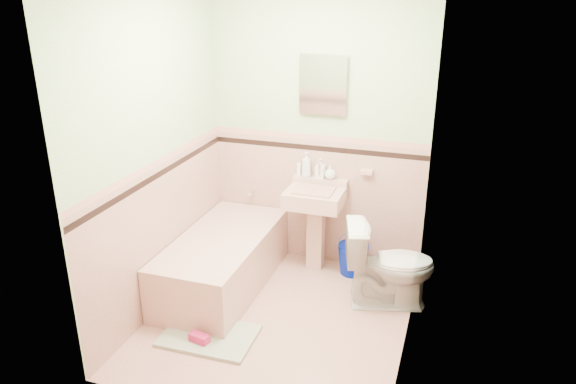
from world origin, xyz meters
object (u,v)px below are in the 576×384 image
(bucket, at_px, (353,259))
(medicine_cabinet, at_px, (323,85))
(soap_bottle_left, at_px, (306,165))
(sink, at_px, (314,231))
(shoe, at_px, (199,338))
(bathtub, at_px, (223,263))
(toilet, at_px, (389,265))
(soap_bottle_right, at_px, (330,172))
(soap_bottle_mid, at_px, (320,168))

(bucket, bearing_deg, medicine_cabinet, 156.70)
(soap_bottle_left, relative_size, bucket, 0.81)
(sink, relative_size, bucket, 2.82)
(sink, distance_m, shoe, 1.49)
(bathtub, xyz_separation_m, bucket, (1.04, 0.58, -0.08))
(sink, bearing_deg, bucket, 8.46)
(bathtub, distance_m, toilet, 1.44)
(shoe, bearing_deg, soap_bottle_right, 79.70)
(bathtub, distance_m, medicine_cabinet, 1.78)
(medicine_cabinet, distance_m, shoe, 2.33)
(toilet, bearing_deg, soap_bottle_right, 34.67)
(sink, relative_size, soap_bottle_left, 3.47)
(toilet, bearing_deg, shoe, 113.27)
(soap_bottle_left, relative_size, shoe, 1.51)
(sink, bearing_deg, soap_bottle_left, 126.59)
(soap_bottle_right, distance_m, shoe, 1.86)
(sink, height_order, soap_bottle_left, soap_bottle_left)
(soap_bottle_mid, bearing_deg, sink, -89.90)
(soap_bottle_right, height_order, shoe, soap_bottle_right)
(sink, height_order, soap_bottle_right, soap_bottle_right)
(soap_bottle_mid, distance_m, soap_bottle_right, 0.09)
(bathtub, relative_size, medicine_cabinet, 3.05)
(medicine_cabinet, distance_m, soap_bottle_mid, 0.76)
(sink, bearing_deg, soap_bottle_mid, 90.10)
(sink, bearing_deg, shoe, -110.05)
(shoe, bearing_deg, toilet, 49.40)
(medicine_cabinet, xyz_separation_m, soap_bottle_mid, (-0.00, -0.03, -0.75))
(medicine_cabinet, bearing_deg, toilet, -37.63)
(bathtub, relative_size, soap_bottle_left, 6.51)
(sink, bearing_deg, toilet, -26.03)
(bathtub, height_order, soap_bottle_left, soap_bottle_left)
(bucket, bearing_deg, soap_bottle_right, 155.08)
(soap_bottle_right, bearing_deg, bucket, -24.92)
(bucket, bearing_deg, shoe, -121.27)
(soap_bottle_left, bearing_deg, bathtub, -127.58)
(soap_bottle_mid, distance_m, shoe, 1.85)
(bathtub, distance_m, shoe, 0.87)
(soap_bottle_right, bearing_deg, medicine_cabinet, 161.76)
(toilet, relative_size, bucket, 2.59)
(bathtub, distance_m, sink, 0.88)
(soap_bottle_mid, bearing_deg, bucket, -19.16)
(bathtub, xyz_separation_m, sink, (0.68, 0.53, 0.17))
(soap_bottle_mid, relative_size, bucket, 0.65)
(soap_bottle_left, distance_m, shoe, 1.83)
(bathtub, relative_size, shoe, 9.80)
(soap_bottle_right, distance_m, bucket, 0.83)
(sink, height_order, soap_bottle_mid, soap_bottle_mid)
(bathtub, bearing_deg, medicine_cabinet, 47.42)
(soap_bottle_right, bearing_deg, bathtub, -137.36)
(soap_bottle_right, distance_m, toilet, 1.01)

